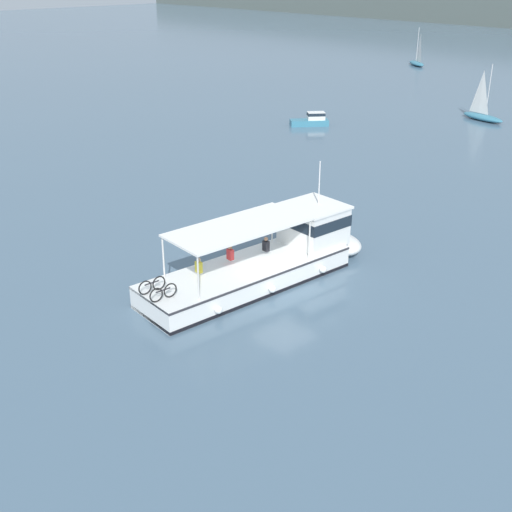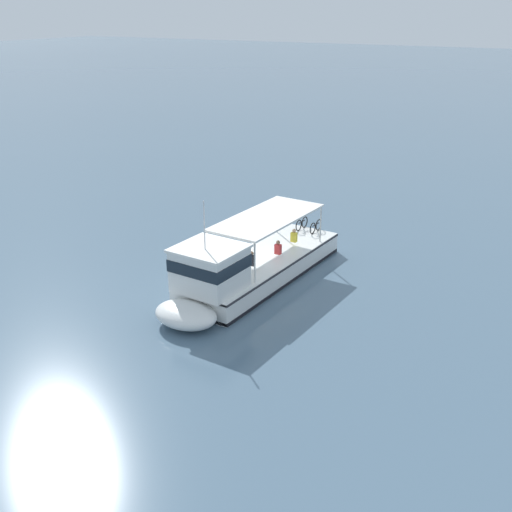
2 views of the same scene
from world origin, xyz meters
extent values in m
plane|color=slate|center=(0.00, 0.00, 0.00)|extent=(400.00, 400.00, 0.00)
cube|color=white|center=(-1.64, -1.00, 0.55)|extent=(3.82, 10.97, 1.10)
ellipsoid|color=white|center=(-1.28, 5.19, 0.55)|extent=(3.07, 2.37, 1.01)
cube|color=black|center=(-1.64, -1.00, 0.10)|extent=(3.86, 10.97, 0.16)
cube|color=#2D2D33|center=(-1.64, -1.00, 1.02)|extent=(3.88, 10.97, 0.10)
cube|color=white|center=(-1.38, 3.39, 2.05)|extent=(2.87, 2.75, 1.90)
cube|color=#19232D|center=(-1.38, 3.39, 2.38)|extent=(2.93, 2.80, 0.56)
cube|color=white|center=(-1.38, 3.39, 3.06)|extent=(3.04, 2.92, 0.12)
cube|color=white|center=(-1.66, -1.45, 3.15)|extent=(3.33, 6.86, 0.10)
cylinder|color=silver|center=(-2.83, 1.87, 2.10)|extent=(0.08, 0.08, 2.00)
cylinder|color=silver|center=(-0.12, 1.71, 2.10)|extent=(0.08, 0.08, 2.00)
cylinder|color=silver|center=(-3.21, -4.62, 2.10)|extent=(0.08, 0.08, 2.00)
cylinder|color=silver|center=(-0.49, -4.78, 2.10)|extent=(0.08, 0.08, 2.00)
cylinder|color=silver|center=(-1.36, 3.69, 4.22)|extent=(0.06, 0.06, 2.20)
sphere|color=white|center=(0.34, 2.29, 0.50)|extent=(0.36, 0.36, 0.36)
sphere|color=white|center=(0.15, -1.01, 0.50)|extent=(0.36, 0.36, 0.36)
sphere|color=white|center=(-0.03, -4.10, 0.50)|extent=(0.36, 0.36, 0.36)
torus|color=black|center=(-2.35, -5.52, 1.43)|extent=(0.10, 0.66, 0.66)
torus|color=black|center=(-2.39, -6.22, 1.43)|extent=(0.10, 0.66, 0.66)
cylinder|color=#232328|center=(-2.37, -5.87, 1.55)|extent=(0.10, 0.70, 0.06)
torus|color=black|center=(-1.45, -5.57, 1.43)|extent=(0.10, 0.66, 0.66)
torus|color=black|center=(-1.49, -6.27, 1.43)|extent=(0.10, 0.66, 0.66)
cylinder|color=#232328|center=(-1.47, -5.92, 1.55)|extent=(0.10, 0.70, 0.06)
cube|color=yellow|center=(-2.23, -3.39, 1.56)|extent=(0.33, 0.24, 0.52)
sphere|color=tan|center=(-2.23, -3.39, 1.93)|extent=(0.20, 0.20, 0.20)
cube|color=red|center=(-2.31, -1.42, 1.56)|extent=(0.33, 0.24, 0.52)
sphere|color=#9E7051|center=(-2.31, -1.42, 1.93)|extent=(0.20, 0.20, 0.20)
cube|color=black|center=(-1.89, 0.53, 1.56)|extent=(0.33, 0.24, 0.52)
sphere|color=#9E7051|center=(-1.89, 0.53, 1.93)|extent=(0.20, 0.20, 0.20)
camera|label=1|loc=(19.27, -19.96, 14.24)|focal=46.06mm
camera|label=2|loc=(-15.84, 24.56, 13.04)|focal=43.53mm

